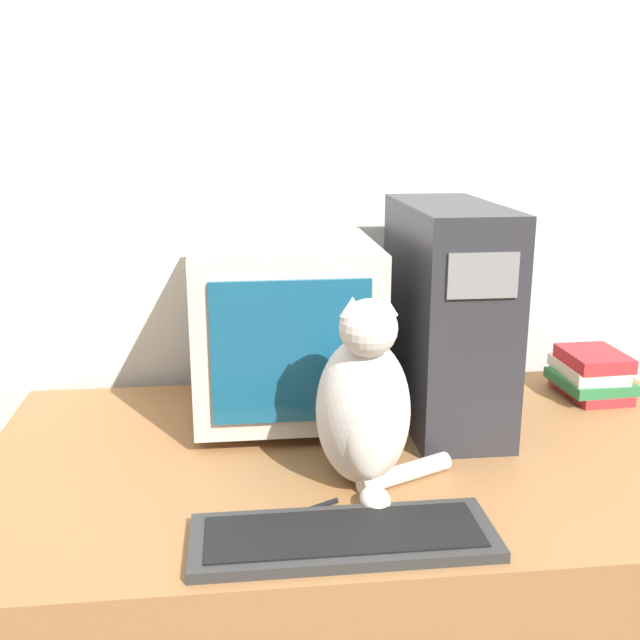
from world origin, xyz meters
The scene contains 8 objects.
wall_back centered at (0.00, 0.93, 1.25)m, with size 7.00×0.05×2.50m.
desk centered at (0.00, 0.43, 0.36)m, with size 1.52×0.87×0.71m.
crt_monitor centered at (-0.15, 0.64, 0.92)m, with size 0.39×0.39×0.39m.
computer_tower centered at (0.20, 0.60, 0.95)m, with size 0.19×0.45×0.47m.
keyboard centered at (-0.10, 0.11, 0.72)m, with size 0.48×0.17×0.02m.
cat centered at (-0.03, 0.31, 0.86)m, with size 0.26×0.25×0.36m.
book_stack centered at (0.59, 0.69, 0.77)m, with size 0.17×0.20×0.11m.
pen centered at (-0.16, 0.20, 0.72)m, with size 0.14×0.08×0.01m.
Camera 1 is at (-0.25, -0.93, 1.36)m, focal length 42.00 mm.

